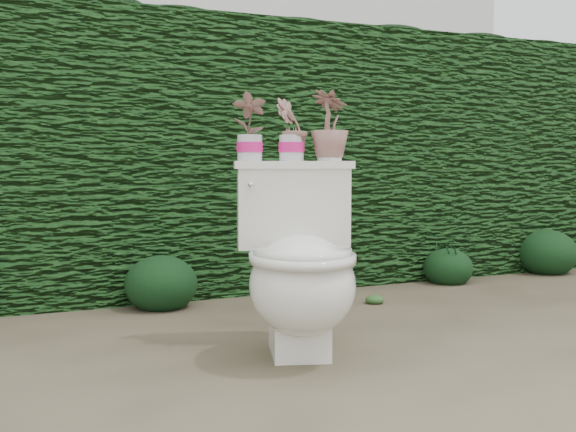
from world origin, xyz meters
name	(u,v)px	position (x,y,z in m)	size (l,w,h in m)	color
ground	(311,343)	(0.00, 0.00, 0.00)	(60.00, 60.00, 0.00)	#71674D
hedge	(195,157)	(0.00, 1.60, 0.80)	(8.00, 1.00, 1.60)	#21531B
house_wall	(130,59)	(0.60, 6.00, 2.00)	(8.00, 3.50, 4.00)	silver
toilet	(300,268)	(-0.13, -0.17, 0.36)	(0.65, 0.79, 0.78)	silver
potted_plant_left	(250,128)	(-0.23, 0.12, 0.91)	(0.14, 0.10, 0.27)	#337D27
potted_plant_center	(292,131)	(-0.06, 0.06, 0.90)	(0.14, 0.11, 0.25)	#337D27
potted_plant_right	(330,127)	(0.09, 0.01, 0.92)	(0.16, 0.16, 0.28)	#337D27
liriope_clump_2	(161,279)	(-0.38, 1.00, 0.15)	(0.39, 0.39, 0.31)	#133714
liriope_clump_3	(315,270)	(0.56, 1.06, 0.13)	(0.33, 0.33, 0.26)	#133714
liriope_clump_4	(448,263)	(1.48, 1.00, 0.13)	(0.31, 0.31, 0.25)	#133714
liriope_clump_5	(547,249)	(2.37, 1.05, 0.17)	(0.41, 0.41, 0.33)	#133714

